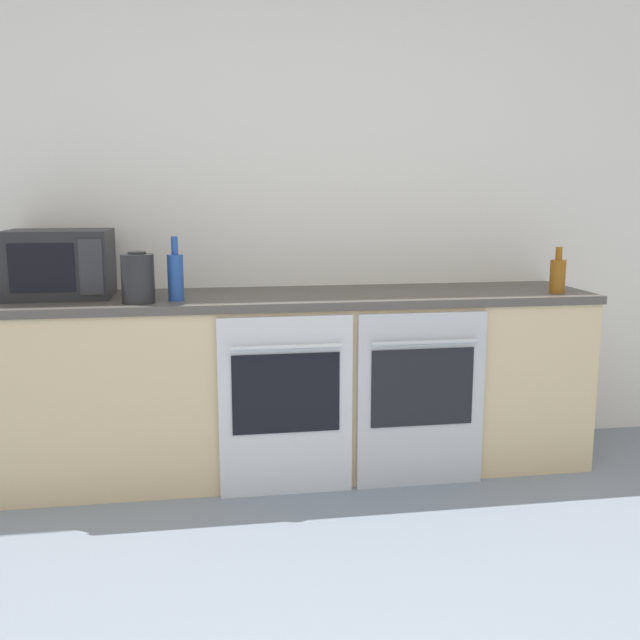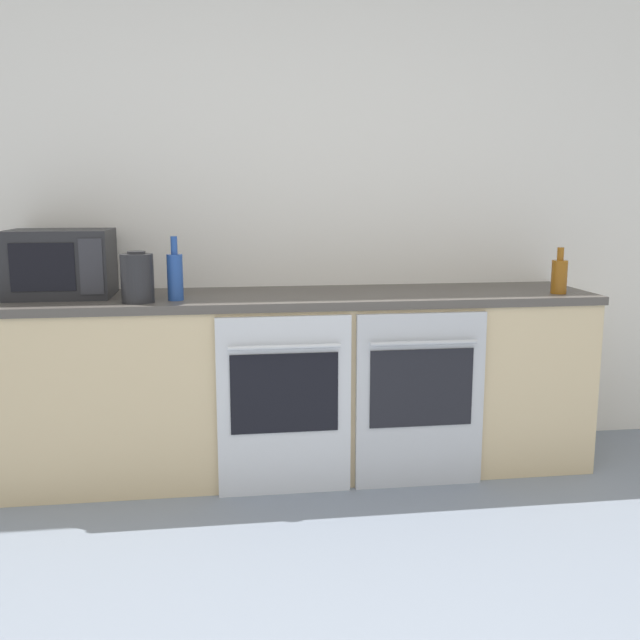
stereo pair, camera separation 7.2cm
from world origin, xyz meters
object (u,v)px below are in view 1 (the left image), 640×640
at_px(kettle, 138,278).
at_px(bottle_blue, 176,276).
at_px(oven_left, 286,405).
at_px(microwave, 60,264).
at_px(bottle_amber, 558,275).
at_px(oven_right, 421,399).

bearing_deg(kettle, bottle_blue, 15.84).
distance_m(oven_left, kettle, 0.88).
distance_m(oven_left, microwave, 1.26).
xyz_separation_m(microwave, bottle_amber, (2.39, -0.23, -0.07)).
distance_m(oven_left, bottle_blue, 0.78).
bearing_deg(microwave, bottle_blue, -20.67).
height_order(oven_left, kettle, kettle).
bearing_deg(oven_right, bottle_amber, 11.84).
relative_size(oven_left, kettle, 3.63).
bearing_deg(microwave, kettle, -33.56).
bearing_deg(oven_right, kettle, 173.93).
xyz_separation_m(bottle_blue, kettle, (-0.16, -0.05, -0.00)).
bearing_deg(kettle, microwave, 146.44).
xyz_separation_m(oven_left, bottle_amber, (1.37, 0.15, 0.56)).
bearing_deg(kettle, bottle_amber, 0.48).
xyz_separation_m(bottle_amber, bottle_blue, (-1.85, 0.03, 0.03)).
bearing_deg(bottle_blue, oven_left, -20.83).
height_order(oven_right, bottle_amber, bottle_amber).
relative_size(oven_left, bottle_blue, 2.85).
height_order(bottle_blue, kettle, bottle_blue).
bearing_deg(kettle, oven_left, -11.96).
distance_m(oven_right, bottle_blue, 1.27).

